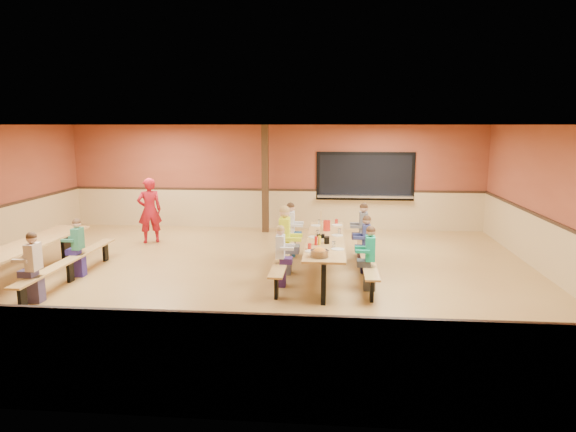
{
  "coord_description": "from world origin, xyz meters",
  "views": [
    {
      "loc": [
        1.71,
        -9.75,
        3.0
      ],
      "look_at": [
        0.78,
        0.57,
        1.15
      ],
      "focal_mm": 32.0,
      "sensor_mm": 36.0,
      "label": 1
    }
  ],
  "objects": [
    {
      "name": "seated_child_tan_sec",
      "position": [
        -3.34,
        -1.76,
        0.6
      ],
      "size": [
        0.37,
        0.3,
        1.21
      ],
      "primitive_type": null,
      "color": "beige",
      "rests_on": "ground"
    },
    {
      "name": "condiment_ketchup",
      "position": [
        1.39,
        -0.24,
        0.82
      ],
      "size": [
        0.06,
        0.06,
        0.17
      ],
      "primitive_type": "cylinder",
      "color": "#B2140F",
      "rests_on": "cafeteria_table_main"
    },
    {
      "name": "seated_child_white_left",
      "position": [
        0.74,
        -0.53,
        0.57
      ],
      "size": [
        0.34,
        0.28,
        1.15
      ],
      "primitive_type": null,
      "color": "white",
      "rests_on": "ground"
    },
    {
      "name": "seated_child_green_sec",
      "position": [
        -3.34,
        -0.24,
        0.58
      ],
      "size": [
        0.34,
        0.28,
        1.15
      ],
      "primitive_type": null,
      "color": "#2C7154",
      "rests_on": "ground"
    },
    {
      "name": "room_envelope",
      "position": [
        0.0,
        0.0,
        0.69
      ],
      "size": [
        12.04,
        10.04,
        3.02
      ],
      "color": "brown",
      "rests_on": "ground"
    },
    {
      "name": "standing_woman",
      "position": [
        -2.98,
        2.81,
        0.84
      ],
      "size": [
        0.73,
        0.65,
        1.67
      ],
      "primitive_type": "imported",
      "rotation": [
        0.0,
        0.0,
        3.65
      ],
      "color": "#A6131E",
      "rests_on": "ground"
    },
    {
      "name": "ground",
      "position": [
        0.0,
        0.0,
        0.0
      ],
      "size": [
        12.0,
        12.0,
        0.0
      ],
      "primitive_type": "plane",
      "color": "olive",
      "rests_on": "ground"
    },
    {
      "name": "cafeteria_table_main",
      "position": [
        1.56,
        0.34,
        0.53
      ],
      "size": [
        1.91,
        3.7,
        0.74
      ],
      "color": "tan",
      "rests_on": "ground"
    },
    {
      "name": "seated_child_navy_right",
      "position": [
        2.39,
        0.54,
        0.59
      ],
      "size": [
        0.35,
        0.29,
        1.17
      ],
      "primitive_type": null,
      "color": "navy",
      "rests_on": "ground"
    },
    {
      "name": "seated_adult_yellow",
      "position": [
        0.74,
        0.3,
        0.69
      ],
      "size": [
        0.45,
        0.37,
        1.38
      ],
      "primitive_type": null,
      "color": "#DDF521",
      "rests_on": "ground"
    },
    {
      "name": "seated_child_teal_right",
      "position": [
        2.39,
        -0.6,
        0.59
      ],
      "size": [
        0.35,
        0.29,
        1.18
      ],
      "primitive_type": null,
      "color": "#14AA81",
      "rests_on": "ground"
    },
    {
      "name": "seated_child_char_right",
      "position": [
        2.39,
        1.69,
        0.62
      ],
      "size": [
        0.39,
        0.32,
        1.25
      ],
      "primitive_type": null,
      "color": "#565A62",
      "rests_on": "ground"
    },
    {
      "name": "punch_pitcher",
      "position": [
        1.57,
        1.14,
        0.85
      ],
      "size": [
        0.16,
        0.16,
        0.22
      ],
      "primitive_type": "cylinder",
      "color": "red",
      "rests_on": "cafeteria_table_main"
    },
    {
      "name": "seated_child_grey_left",
      "position": [
        0.74,
        1.71,
        0.62
      ],
      "size": [
        0.38,
        0.31,
        1.23
      ],
      "primitive_type": null,
      "color": "white",
      "rests_on": "ground"
    },
    {
      "name": "kitchen_pass_through",
      "position": [
        2.6,
        4.96,
        1.49
      ],
      "size": [
        2.78,
        0.28,
        1.38
      ],
      "color": "black",
      "rests_on": "ground"
    },
    {
      "name": "structural_post",
      "position": [
        -0.2,
        4.4,
        1.5
      ],
      "size": [
        0.18,
        0.18,
        3.0
      ],
      "primitive_type": "cube",
      "color": "#321F10",
      "rests_on": "ground"
    },
    {
      "name": "napkin_dispenser",
      "position": [
        1.59,
        -0.07,
        0.8
      ],
      "size": [
        0.1,
        0.14,
        0.13
      ],
      "primitive_type": "cube",
      "color": "black",
      "rests_on": "cafeteria_table_main"
    },
    {
      "name": "cafeteria_table_second",
      "position": [
        -4.16,
        -0.61,
        0.53
      ],
      "size": [
        1.91,
        3.7,
        0.74
      ],
      "color": "tan",
      "rests_on": "ground"
    },
    {
      "name": "chip_bowl",
      "position": [
        1.48,
        -1.12,
        0.81
      ],
      "size": [
        0.32,
        0.32,
        0.15
      ],
      "primitive_type": null,
      "color": "orange",
      "rests_on": "cafeteria_table_main"
    },
    {
      "name": "table_paddle",
      "position": [
        1.46,
        0.45,
        0.88
      ],
      "size": [
        0.16,
        0.16,
        0.56
      ],
      "color": "black",
      "rests_on": "cafeteria_table_main"
    },
    {
      "name": "place_settings",
      "position": [
        1.56,
        0.34,
        0.8
      ],
      "size": [
        0.65,
        3.3,
        0.11
      ],
      "primitive_type": null,
      "color": "beige",
      "rests_on": "cafeteria_table_main"
    },
    {
      "name": "condiment_mustard",
      "position": [
        1.45,
        -0.2,
        0.82
      ],
      "size": [
        0.06,
        0.06,
        0.17
      ],
      "primitive_type": "cylinder",
      "color": "yellow",
      "rests_on": "cafeteria_table_main"
    }
  ]
}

